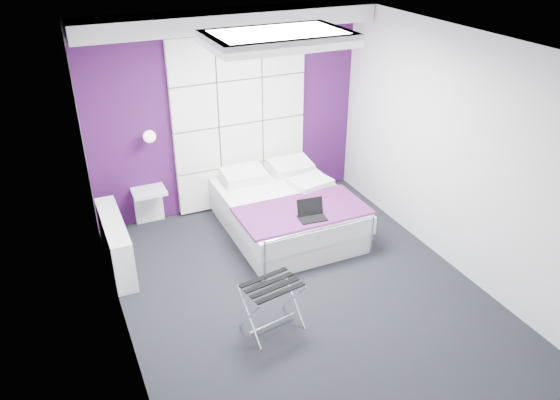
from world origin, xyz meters
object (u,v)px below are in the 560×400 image
object	(u,v)px
bed	(286,211)
laptop	(311,213)
nightstand	(149,192)
luggage_rack	(272,306)
wall_lamp	(149,135)
radiator	(116,243)

from	to	relation	value
bed	laptop	size ratio (longest dim) A/B	5.93
bed	nightstand	xyz separation A→B (m)	(-1.53, 0.79, 0.23)
luggage_rack	wall_lamp	bearing A→B (deg)	92.41
radiator	luggage_rack	size ratio (longest dim) A/B	2.28
radiator	laptop	world-z (taller)	laptop
radiator	luggage_rack	distance (m)	2.07
wall_lamp	nightstand	size ratio (longest dim) A/B	0.37
nightstand	luggage_rack	world-z (taller)	nightstand
radiator	nightstand	size ratio (longest dim) A/B	2.94
wall_lamp	luggage_rack	xyz separation A→B (m)	(0.54, -2.46, -0.96)
bed	nightstand	bearing A→B (deg)	152.54
radiator	luggage_rack	bearing A→B (deg)	-55.19
laptop	nightstand	bearing A→B (deg)	143.17
bed	nightstand	world-z (taller)	bed
nightstand	luggage_rack	distance (m)	2.51
nightstand	bed	bearing A→B (deg)	-27.46
radiator	laptop	bearing A→B (deg)	-18.69
wall_lamp	bed	size ratio (longest dim) A/B	0.08
wall_lamp	luggage_rack	world-z (taller)	wall_lamp
wall_lamp	laptop	size ratio (longest dim) A/B	0.49
luggage_rack	radiator	bearing A→B (deg)	114.83
wall_lamp	luggage_rack	size ratio (longest dim) A/B	0.28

